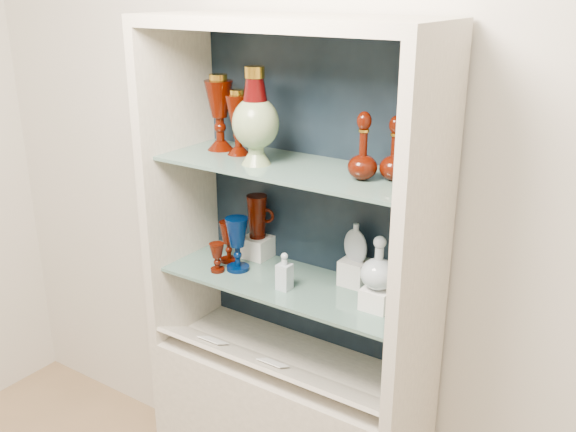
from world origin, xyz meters
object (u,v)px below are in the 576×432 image
Objects in this scene: flat_flask at (356,241)px; lidded_bowl at (423,169)px; ruby_decanter_b at (395,146)px; pedestal_lamp_right at (219,113)px; cameo_medallion at (426,257)px; ruby_pitcher at (257,217)px; ruby_goblet_small at (217,257)px; clear_round_decanter at (379,264)px; enamel_urn at (256,116)px; cobalt_goblet at (237,244)px; ruby_goblet_tall at (229,242)px; pedestal_lamp_left at (238,123)px; clear_square_bottle at (284,271)px; ruby_decanter_a at (363,142)px.

lidded_bowl is at bearing -4.14° from flat_flask.
ruby_decanter_b reaches higher than lidded_bowl.
pedestal_lamp_right is 2.70× the size of lidded_bowl.
ruby_pitcher is at bearing 176.12° from cameo_medallion.
clear_round_decanter is (0.60, 0.07, 0.10)m from ruby_goblet_small.
enamel_urn is (0.22, -0.09, 0.03)m from pedestal_lamp_right.
enamel_urn is 0.54m from flat_flask.
cobalt_goblet is at bearing -28.93° from pedestal_lamp_right.
lidded_bowl is 0.60× the size of ruby_pitcher.
ruby_goblet_tall is at bearing -140.51° from ruby_pitcher.
ruby_decanter_b is 1.51× the size of flat_flask.
enamel_urn reaches higher than pedestal_lamp_left.
ruby_decanter_b is at bearing 10.09° from enamel_urn.
ruby_goblet_tall is at bearing 177.41° from clear_round_decanter.
enamel_urn is 0.53m from clear_square_bottle.
cobalt_goblet is 0.67m from cameo_medallion.
pedestal_lamp_right reaches higher than cobalt_goblet.
cobalt_goblet is (0.11, -0.06, -0.45)m from pedestal_lamp_right.
ruby_decanter_b is 1.27× the size of ruby_pitcher.
pedestal_lamp_right is at bearing -161.27° from ruby_pitcher.
ruby_decanter_b is 0.71m from cobalt_goblet.
enamel_urn is at bearing -174.85° from ruby_decanter_a.
clear_round_decanter is at bearing -3.15° from pedestal_lamp_left.
pedestal_lamp_left is 0.58m from ruby_decanter_b.
clear_square_bottle is at bearing -171.28° from clear_round_decanter.
pedestal_lamp_right reaches higher than cameo_medallion.
ruby_goblet_small is (0.06, -0.12, -0.50)m from pedestal_lamp_right.
ruby_goblet_small is at bearing -173.51° from ruby_decanter_a.
lidded_bowl is 0.74× the size of clear_square_bottle.
ruby_decanter_b is 1.23× the size of clear_round_decanter.
ruby_goblet_tall is 0.50m from flat_flask.
lidded_bowl is at bearing -0.62° from pedestal_lamp_right.
pedestal_lamp_left reaches higher than lidded_bowl.
flat_flask reaches higher than ruby_goblet_tall.
ruby_goblet_small is 0.66× the size of ruby_pitcher.
cobalt_goblet is (-0.11, 0.03, -0.48)m from enamel_urn.
ruby_decanter_b is at bearing 1.14° from pedestal_lamp_left.
lidded_bowl reaches higher than cameo_medallion.
enamel_urn is 0.54m from ruby_goblet_tall.
enamel_urn reaches higher than ruby_decanter_b.
lidded_bowl reaches higher than clear_square_bottle.
cobalt_goblet reaches higher than ruby_goblet_small.
ruby_goblet_small is at bearing -173.83° from clear_round_decanter.
ruby_decanter_a is (0.60, -0.05, -0.02)m from pedestal_lamp_right.
flat_flask reaches higher than cameo_medallion.
enamel_urn is 1.59× the size of cobalt_goblet.
clear_round_decanter reaches higher than ruby_goblet_tall.
ruby_goblet_tall reaches higher than clear_square_bottle.
lidded_bowl is 0.76m from cobalt_goblet.
pedestal_lamp_right reaches higher than flat_flask.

